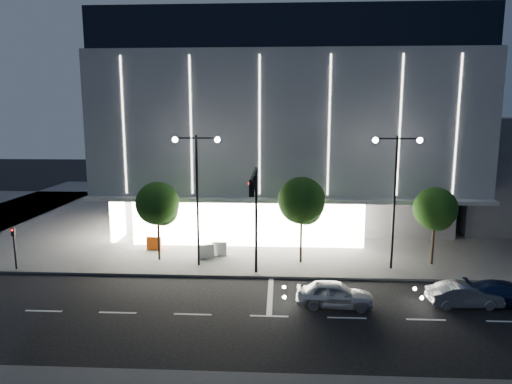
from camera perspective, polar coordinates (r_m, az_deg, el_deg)
The scene contains 17 objects.
ground at distance 25.98m, azimuth -2.82°, elevation -13.75°, with size 160.00×160.00×0.00m, color black.
sidewalk_museum at distance 48.87m, azimuth 5.89°, elevation -2.49°, with size 70.00×40.00×0.15m, color #474747.
museum at distance 46.04m, azimuth 3.65°, elevation 8.34°, with size 30.00×25.80×18.00m.
annex_building at distance 53.46m, azimuth 29.11°, elevation 2.73°, with size 16.00×20.00×10.00m, color #4C4C51.
traffic_mast at distance 27.61m, azimuth -0.14°, elevation -1.39°, with size 0.33×5.89×7.07m.
street_lamp_west at distance 30.53m, azimuth -7.38°, elevation 1.36°, with size 3.16×0.36×9.00m.
street_lamp_east at distance 30.96m, azimuth 17.02°, elevation 1.13°, with size 3.16×0.36×9.00m.
ped_signal_far at distance 34.25m, azimuth -27.97°, elevation -5.75°, with size 0.22×0.24×3.00m.
tree_left at distance 32.49m, azimuth -12.15°, elevation -1.71°, with size 3.02×3.02×5.72m.
tree_mid at distance 31.35m, azimuth 5.76°, elevation -1.40°, with size 3.25×3.25×6.15m.
tree_right at distance 33.13m, azimuth 21.51°, elevation -2.23°, with size 2.91×2.91×5.51m.
car_lead at distance 25.68m, azimuth 9.79°, elevation -12.46°, with size 1.68×4.18×1.42m, color silver.
car_second at distance 27.80m, azimuth 24.57°, elevation -11.63°, with size 1.36×3.89×1.28m, color #B0B2B9.
car_third at distance 29.08m, azimuth 28.82°, elevation -11.06°, with size 1.76×4.32×1.25m, color #14214C.
barrier_a at distance 35.75m, azimuth -12.64°, elevation -6.28°, with size 1.10×0.25×1.00m, color #FC500E.
barrier_b at distance 33.06m, azimuth -6.23°, elevation -7.41°, with size 1.10×0.25×1.00m, color silver.
barrier_d at distance 33.64m, azimuth -4.61°, elevation -7.08°, with size 1.10×0.25×1.00m, color silver.
Camera 1 is at (2.48, -23.72, 10.32)m, focal length 32.00 mm.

